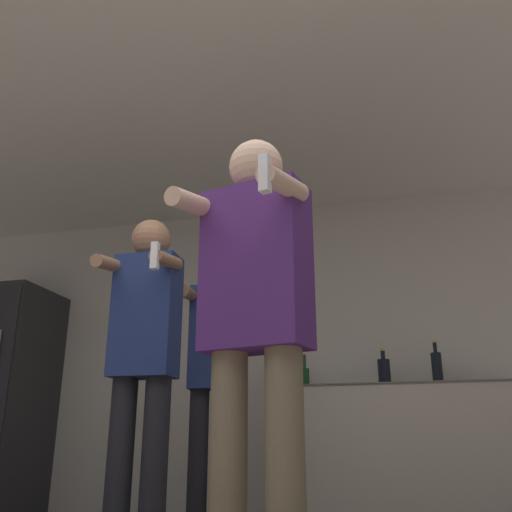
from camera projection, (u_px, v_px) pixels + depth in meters
name	position (u px, v px, depth m)	size (l,w,h in m)	color
wall_back	(291.00, 354.00, 4.66)	(7.00, 0.06, 2.55)	beige
ceiling_slab	(240.00, 107.00, 3.58)	(7.00, 3.72, 0.05)	silver
counter	(410.00, 457.00, 3.94)	(1.67, 0.56, 0.97)	#BCB29E
bottle_amber_bourbon	(437.00, 367.00, 4.10)	(0.08, 0.08, 0.32)	black
bottle_brown_liquor	(384.00, 372.00, 4.18)	(0.09, 0.09, 0.28)	black
bottle_clear_vodka	(305.00, 377.00, 4.30)	(0.07, 0.07, 0.26)	#194723
person_woman_foreground	(255.00, 316.00, 2.17)	(0.53, 0.51, 1.76)	#75664C
person_man_side	(143.00, 354.00, 3.01)	(0.40, 0.43, 1.77)	black
person_spectator_back	(214.00, 369.00, 3.68)	(0.46, 0.57, 1.76)	black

